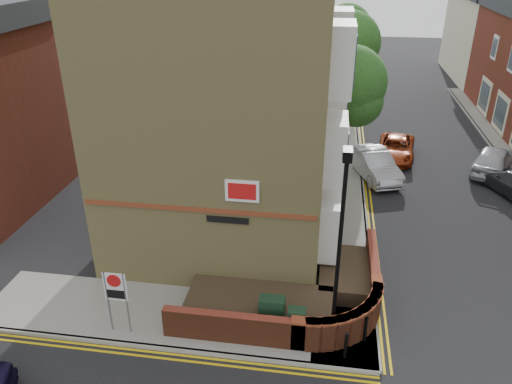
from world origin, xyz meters
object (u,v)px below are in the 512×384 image
object	(u,v)px
utility_cabinet_large	(272,314)
silver_car_near	(374,164)
zone_sign	(116,292)
lamppost	(339,250)

from	to	relation	value
utility_cabinet_large	silver_car_near	xyz separation A→B (m)	(3.90, 12.56, 0.00)
utility_cabinet_large	zone_sign	distance (m)	4.86
utility_cabinet_large	silver_car_near	world-z (taller)	silver_car_near
lamppost	utility_cabinet_large	distance (m)	3.24
zone_sign	silver_car_near	world-z (taller)	zone_sign
lamppost	silver_car_near	world-z (taller)	lamppost
lamppost	silver_car_near	distance (m)	13.09
lamppost	utility_cabinet_large	world-z (taller)	lamppost
utility_cabinet_large	zone_sign	bearing A→B (deg)	-170.31
lamppost	zone_sign	size ratio (longest dim) A/B	2.86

